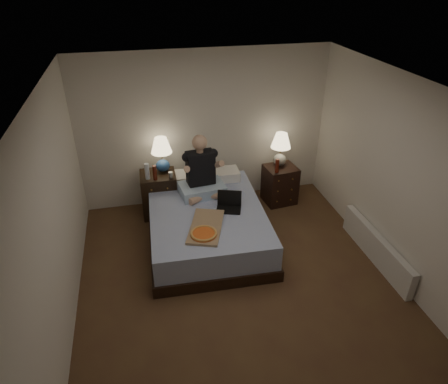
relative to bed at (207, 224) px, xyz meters
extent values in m
cube|color=brown|center=(0.23, -1.03, -0.27)|extent=(4.00, 4.50, 0.00)
cube|color=white|center=(0.23, -1.03, 2.23)|extent=(4.00, 4.50, 0.00)
cube|color=silver|center=(0.23, 1.22, 0.98)|extent=(4.00, 0.00, 2.50)
cube|color=silver|center=(0.23, -3.28, 0.98)|extent=(4.00, 0.00, 2.50)
cube|color=silver|center=(-1.77, -1.03, 0.98)|extent=(0.00, 4.50, 2.50)
cube|color=silver|center=(2.23, -1.03, 0.98)|extent=(0.00, 4.50, 2.50)
cube|color=#6078C0|center=(0.00, 0.00, 0.00)|extent=(1.68, 2.19, 0.53)
cube|color=black|center=(-0.60, 0.87, 0.09)|extent=(0.56, 0.51, 0.71)
cube|color=black|center=(1.40, 0.79, 0.06)|extent=(0.55, 0.50, 0.65)
cylinder|color=silver|center=(-0.76, 0.76, 0.57)|extent=(0.07, 0.07, 0.25)
cylinder|color=#A0A09C|center=(-0.41, 0.71, 0.49)|extent=(0.07, 0.07, 0.10)
cylinder|color=#4E170B|center=(-0.65, 0.71, 0.56)|extent=(0.06, 0.06, 0.23)
cylinder|color=#5F1A0D|center=(1.27, 0.64, 0.49)|extent=(0.06, 0.06, 0.23)
cube|color=silver|center=(2.16, -0.98, -0.07)|extent=(0.10, 1.60, 0.40)
camera|label=1|loc=(-0.82, -4.71, 3.32)|focal=32.00mm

